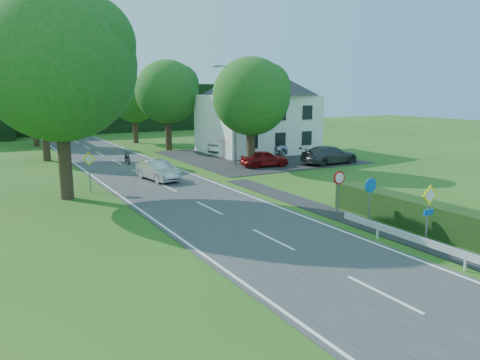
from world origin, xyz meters
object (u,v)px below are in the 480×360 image
motorcycle (127,157)px  parked_car_red (265,158)px  moving_car (158,170)px  parked_car_silver_b (285,147)px  parked_car_grey (330,155)px  parked_car_silver_a (232,145)px  parasol (224,149)px  streetlight (234,110)px

motorcycle → parked_car_red: parked_car_red is taller
moving_car → parked_car_silver_b: parked_car_silver_b is taller
parked_car_red → parked_car_grey: (5.51, -1.36, 0.09)m
parked_car_silver_a → parasol: size_ratio=2.46×
parked_car_red → parasol: (-0.98, 5.19, 0.26)m
parked_car_red → parasol: 5.29m
streetlight → moving_car: size_ratio=1.96×
streetlight → motorcycle: streetlight is taller
parked_car_red → parked_car_silver_b: 7.97m
motorcycle → parked_car_grey: size_ratio=0.41×
streetlight → parked_car_silver_b: 8.95m
moving_car → parasol: bearing=29.3°
moving_car → parasol: size_ratio=2.01×
parked_car_silver_a → streetlight: bearing=132.3°
parked_car_silver_b → moving_car: bearing=97.1°
parasol → streetlight: bearing=-102.0°
parked_car_silver_b → parasol: parasol is taller
streetlight → moving_car: 9.28m
streetlight → parked_car_red: bearing=-52.7°
moving_car → parasol: parasol is taller
parked_car_silver_b → parked_car_grey: bearing=160.7°
moving_car → parked_car_silver_a: bearing=32.6°
motorcycle → parasol: bearing=-6.7°
parked_car_silver_a → parked_car_silver_b: size_ratio=1.00×
streetlight → parked_car_silver_a: size_ratio=1.60×
motorcycle → parked_car_silver_a: bearing=11.8°
parked_car_red → parasol: bearing=18.1°
parked_car_grey → parked_car_silver_a: bearing=21.5°
motorcycle → parked_car_red: (9.10, -6.94, 0.10)m
parked_car_red → parked_car_grey: parked_car_grey is taller
moving_car → parked_car_silver_a: size_ratio=0.82×
parked_car_red → parked_car_silver_a: (1.42, 8.10, 0.17)m
parked_car_silver_a → moving_car: bearing=110.4°
motorcycle → parked_car_silver_b: size_ratio=0.42×
motorcycle → parked_car_grey: 16.80m
streetlight → parked_car_red: size_ratio=2.09×
motorcycle → parked_car_silver_a: size_ratio=0.42×
motorcycle → parked_car_red: bearing=-31.9°
streetlight → parked_car_grey: (7.14, -3.50, -3.68)m
parked_car_silver_a → parasol: parasol is taller
motorcycle → moving_car: bearing=-86.6°
moving_car → parasol: (8.41, 6.48, 0.24)m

